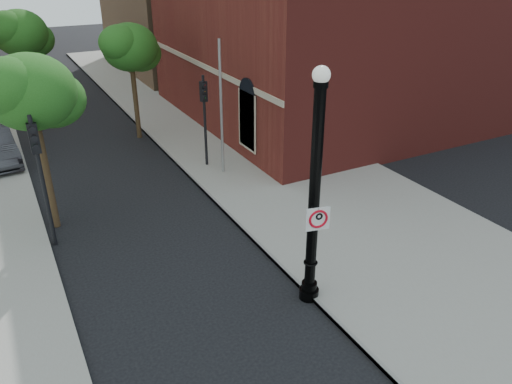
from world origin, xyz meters
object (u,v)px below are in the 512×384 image
traffic_signal_right (204,107)px  no_parking_sign (318,219)px  lamppost (314,203)px  traffic_signal_left (38,161)px

traffic_signal_right → no_parking_sign: bearing=-106.3°
no_parking_sign → traffic_signal_right: bearing=96.0°
no_parking_sign → lamppost: bearing=115.1°
traffic_signal_right → lamppost: bearing=-106.6°
lamppost → traffic_signal_right: bearing=83.5°
lamppost → traffic_signal_right: lamppost is taller
no_parking_sign → traffic_signal_left: bearing=144.8°
traffic_signal_left → traffic_signal_right: traffic_signal_left is taller
traffic_signal_left → traffic_signal_right: bearing=27.4°
no_parking_sign → traffic_signal_left: 8.71m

